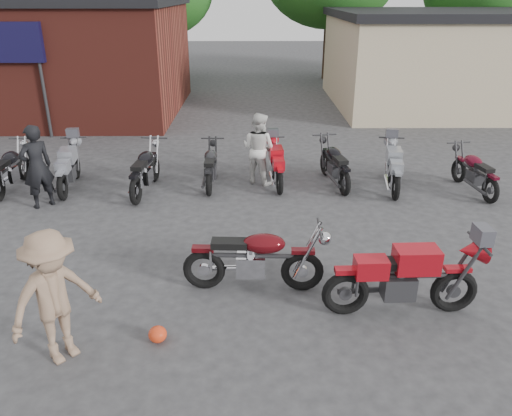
{
  "coord_description": "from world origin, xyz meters",
  "views": [
    {
      "loc": [
        -0.02,
        -6.28,
        4.44
      ],
      "look_at": [
        0.04,
        1.86,
        0.9
      ],
      "focal_mm": 35.0,
      "sensor_mm": 36.0,
      "label": 1
    }
  ],
  "objects_px": {
    "vintage_motorcycle": "(256,255)",
    "row_bike_6": "(394,166)",
    "person_tan": "(55,298)",
    "row_bike_7": "(475,170)",
    "row_bike_4": "(276,163)",
    "helmet": "(158,334)",
    "person_light": "(259,149)",
    "row_bike_3": "(211,164)",
    "row_bike_2": "(145,168)",
    "row_bike_0": "(10,167)",
    "sportbike": "(405,275)",
    "row_bike_5": "(335,162)",
    "person_dark": "(37,167)",
    "row_bike_1": "(68,166)"
  },
  "relations": [
    {
      "from": "person_dark",
      "to": "sportbike",
      "type": "bearing_deg",
      "value": 105.92
    },
    {
      "from": "sportbike",
      "to": "row_bike_2",
      "type": "relative_size",
      "value": 1.07
    },
    {
      "from": "person_dark",
      "to": "row_bike_0",
      "type": "xyz_separation_m",
      "value": [
        -1.13,
        1.04,
        -0.35
      ]
    },
    {
      "from": "vintage_motorcycle",
      "to": "person_tan",
      "type": "bearing_deg",
      "value": -145.0
    },
    {
      "from": "person_light",
      "to": "row_bike_5",
      "type": "xyz_separation_m",
      "value": [
        1.87,
        -0.14,
        -0.3
      ]
    },
    {
      "from": "helmet",
      "to": "person_light",
      "type": "distance_m",
      "value": 6.47
    },
    {
      "from": "sportbike",
      "to": "row_bike_6",
      "type": "bearing_deg",
      "value": 75.13
    },
    {
      "from": "sportbike",
      "to": "row_bike_5",
      "type": "height_order",
      "value": "sportbike"
    },
    {
      "from": "person_tan",
      "to": "row_bike_2",
      "type": "xyz_separation_m",
      "value": [
        -0.07,
        5.95,
        -0.31
      ]
    },
    {
      "from": "row_bike_1",
      "to": "row_bike_4",
      "type": "bearing_deg",
      "value": -93.63
    },
    {
      "from": "vintage_motorcycle",
      "to": "row_bike_6",
      "type": "relative_size",
      "value": 1.08
    },
    {
      "from": "row_bike_4",
      "to": "row_bike_7",
      "type": "distance_m",
      "value": 4.73
    },
    {
      "from": "vintage_motorcycle",
      "to": "sportbike",
      "type": "height_order",
      "value": "sportbike"
    },
    {
      "from": "helmet",
      "to": "person_tan",
      "type": "height_order",
      "value": "person_tan"
    },
    {
      "from": "person_dark",
      "to": "person_light",
      "type": "xyz_separation_m",
      "value": [
        4.86,
        1.49,
        -0.05
      ]
    },
    {
      "from": "vintage_motorcycle",
      "to": "row_bike_3",
      "type": "relative_size",
      "value": 1.16
    },
    {
      "from": "person_tan",
      "to": "row_bike_0",
      "type": "height_order",
      "value": "person_tan"
    },
    {
      "from": "row_bike_0",
      "to": "row_bike_2",
      "type": "bearing_deg",
      "value": -93.79
    },
    {
      "from": "sportbike",
      "to": "row_bike_1",
      "type": "relative_size",
      "value": 1.12
    },
    {
      "from": "row_bike_2",
      "to": "row_bike_5",
      "type": "relative_size",
      "value": 1.04
    },
    {
      "from": "row_bike_2",
      "to": "helmet",
      "type": "bearing_deg",
      "value": -162.2
    },
    {
      "from": "person_dark",
      "to": "row_bike_3",
      "type": "relative_size",
      "value": 0.99
    },
    {
      "from": "helmet",
      "to": "row_bike_1",
      "type": "bearing_deg",
      "value": 118.18
    },
    {
      "from": "row_bike_7",
      "to": "row_bike_6",
      "type": "bearing_deg",
      "value": 74.69
    },
    {
      "from": "helmet",
      "to": "row_bike_2",
      "type": "relative_size",
      "value": 0.12
    },
    {
      "from": "person_tan",
      "to": "row_bike_6",
      "type": "bearing_deg",
      "value": -0.86
    },
    {
      "from": "person_tan",
      "to": "row_bike_7",
      "type": "bearing_deg",
      "value": -9.76
    },
    {
      "from": "person_light",
      "to": "row_bike_6",
      "type": "xyz_separation_m",
      "value": [
        3.26,
        -0.44,
        -0.3
      ]
    },
    {
      "from": "person_tan",
      "to": "vintage_motorcycle",
      "type": "bearing_deg",
      "value": -14.42
    },
    {
      "from": "sportbike",
      "to": "person_light",
      "type": "bearing_deg",
      "value": 108.35
    },
    {
      "from": "person_dark",
      "to": "row_bike_3",
      "type": "xyz_separation_m",
      "value": [
        3.68,
        1.32,
        -0.39
      ]
    },
    {
      "from": "row_bike_7",
      "to": "helmet",
      "type": "bearing_deg",
      "value": 121.85
    },
    {
      "from": "sportbike",
      "to": "row_bike_2",
      "type": "height_order",
      "value": "sportbike"
    },
    {
      "from": "person_dark",
      "to": "person_light",
      "type": "height_order",
      "value": "person_dark"
    },
    {
      "from": "person_dark",
      "to": "row_bike_7",
      "type": "distance_m",
      "value": 10.03
    },
    {
      "from": "vintage_motorcycle",
      "to": "row_bike_4",
      "type": "relative_size",
      "value": 1.15
    },
    {
      "from": "person_dark",
      "to": "row_bike_5",
      "type": "xyz_separation_m",
      "value": [
        6.73,
        1.35,
        -0.35
      ]
    },
    {
      "from": "person_tan",
      "to": "row_bike_7",
      "type": "xyz_separation_m",
      "value": [
        7.77,
        5.9,
        -0.37
      ]
    },
    {
      "from": "person_light",
      "to": "person_tan",
      "type": "height_order",
      "value": "person_tan"
    },
    {
      "from": "row_bike_6",
      "to": "person_tan",
      "type": "bearing_deg",
      "value": 144.5
    },
    {
      "from": "row_bike_2",
      "to": "row_bike_0",
      "type": "bearing_deg",
      "value": 92.57
    },
    {
      "from": "row_bike_4",
      "to": "row_bike_7",
      "type": "bearing_deg",
      "value": -100.72
    },
    {
      "from": "person_dark",
      "to": "row_bike_1",
      "type": "relative_size",
      "value": 0.93
    },
    {
      "from": "person_light",
      "to": "row_bike_3",
      "type": "relative_size",
      "value": 0.94
    },
    {
      "from": "person_light",
      "to": "helmet",
      "type": "bearing_deg",
      "value": 108.4
    },
    {
      "from": "row_bike_4",
      "to": "row_bike_1",
      "type": "bearing_deg",
      "value": 89.11
    },
    {
      "from": "sportbike",
      "to": "person_dark",
      "type": "relative_size",
      "value": 1.2
    },
    {
      "from": "row_bike_6",
      "to": "row_bike_7",
      "type": "height_order",
      "value": "row_bike_6"
    },
    {
      "from": "person_tan",
      "to": "row_bike_5",
      "type": "distance_m",
      "value": 7.85
    },
    {
      "from": "row_bike_3",
      "to": "row_bike_7",
      "type": "distance_m",
      "value": 6.33
    }
  ]
}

